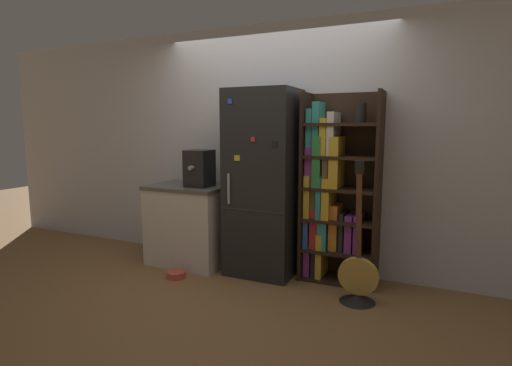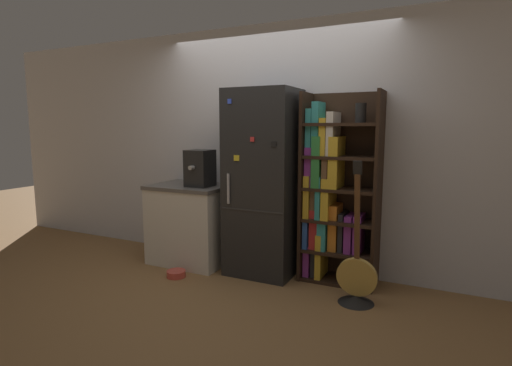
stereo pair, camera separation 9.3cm
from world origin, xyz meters
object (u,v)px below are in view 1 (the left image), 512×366
object	(u,v)px
refrigerator	(263,183)
guitar	(358,283)
bookshelf	(332,193)
espresso_machine	(199,168)
pet_bowl	(176,274)

from	to	relation	value
refrigerator	guitar	size ratio (longest dim) A/B	1.51
refrigerator	guitar	bearing A→B (deg)	-17.83
refrigerator	bookshelf	xyz separation A→B (m)	(0.69, 0.12, -0.07)
refrigerator	guitar	distance (m)	1.34
bookshelf	guitar	world-z (taller)	bookshelf
espresso_machine	guitar	size ratio (longest dim) A/B	0.31
espresso_machine	guitar	bearing A→B (deg)	-8.13
espresso_machine	guitar	xyz separation A→B (m)	(1.76, -0.25, -0.90)
bookshelf	guitar	bearing A→B (deg)	-52.19
refrigerator	espresso_machine	distance (m)	0.73
refrigerator	espresso_machine	size ratio (longest dim) A/B	4.81
bookshelf	espresso_machine	bearing A→B (deg)	-171.73
bookshelf	guitar	distance (m)	0.91
bookshelf	espresso_machine	xyz separation A→B (m)	(-1.41, -0.20, 0.21)
guitar	pet_bowl	size ratio (longest dim) A/B	6.45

